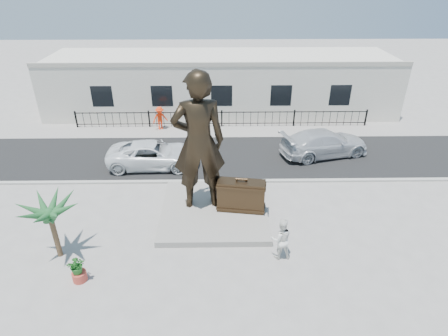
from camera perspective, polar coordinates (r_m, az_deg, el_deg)
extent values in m
plane|color=#9E9991|center=(17.70, 0.10, -9.69)|extent=(100.00, 100.00, 0.00)
cube|color=black|center=(24.47, -0.22, 2.06)|extent=(40.00, 7.00, 0.01)
cube|color=#A5A399|center=(21.38, -0.11, -2.03)|extent=(40.00, 0.25, 0.12)
cube|color=#9E9991|center=(28.10, -0.32, 5.74)|extent=(40.00, 2.50, 0.02)
cube|color=gray|center=(18.81, -1.51, -6.50)|extent=(5.20, 5.20, 0.30)
cube|color=black|center=(28.62, -0.34, 7.46)|extent=(22.00, 0.10, 1.20)
cube|color=silver|center=(32.09, -0.43, 12.86)|extent=(28.00, 7.00, 4.40)
imported|color=black|center=(17.42, -3.90, 3.94)|extent=(2.69, 1.95, 6.83)
cube|color=#342415|center=(18.20, 2.63, -4.24)|extent=(2.36, 1.05, 1.61)
imported|color=white|center=(15.99, 8.68, -10.62)|extent=(0.97, 0.78, 1.90)
imported|color=white|center=(23.18, -10.72, 2.03)|extent=(5.53, 2.61, 1.53)
imported|color=#BABCBF|center=(24.97, 15.05, 3.72)|extent=(6.14, 3.70, 1.66)
imported|color=#FF350D|center=(28.40, -9.72, 7.50)|extent=(1.30, 1.09, 1.75)
cylinder|color=#BD3F32|center=(16.33, -21.14, -15.12)|extent=(0.56, 0.56, 0.40)
imported|color=#20621F|center=(15.95, -21.51, -13.60)|extent=(0.80, 0.73, 0.76)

